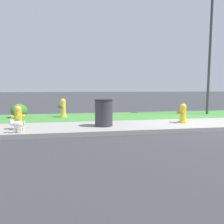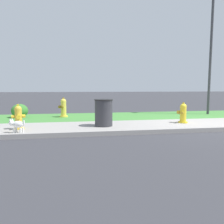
{
  "view_description": "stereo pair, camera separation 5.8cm",
  "coord_description": "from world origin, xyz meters",
  "px_view_note": "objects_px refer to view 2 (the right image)",
  "views": [
    {
      "loc": [
        -4.36,
        -6.54,
        1.19
      ],
      "look_at": [
        -3.12,
        0.49,
        0.4
      ],
      "focal_mm": 35.0,
      "sensor_mm": 36.0,
      "label": 1
    },
    {
      "loc": [
        -4.31,
        -6.55,
        1.19
      ],
      "look_at": [
        -3.12,
        0.49,
        0.4
      ],
      "focal_mm": 35.0,
      "sensor_mm": 36.0,
      "label": 2
    }
  ],
  "objects_px": {
    "shrub_bush_mid_verge": "(20,111)",
    "small_white_dog": "(17,125)",
    "fire_hydrant_mid_block": "(63,108)",
    "fire_hydrant_across_street": "(183,113)",
    "fire_hydrant_at_driveway": "(18,117)",
    "trash_bin": "(104,113)",
    "street_lamp": "(212,35)"
  },
  "relations": [
    {
      "from": "shrub_bush_mid_verge",
      "to": "small_white_dog",
      "type": "bearing_deg",
      "value": -77.94
    },
    {
      "from": "fire_hydrant_mid_block",
      "to": "small_white_dog",
      "type": "distance_m",
      "value": 3.27
    },
    {
      "from": "fire_hydrant_mid_block",
      "to": "shrub_bush_mid_verge",
      "type": "distance_m",
      "value": 1.75
    },
    {
      "from": "fire_hydrant_mid_block",
      "to": "fire_hydrant_across_street",
      "type": "relative_size",
      "value": 1.13
    },
    {
      "from": "fire_hydrant_mid_block",
      "to": "fire_hydrant_across_street",
      "type": "xyz_separation_m",
      "value": [
        4.08,
        -2.24,
        -0.05
      ]
    },
    {
      "from": "fire_hydrant_mid_block",
      "to": "shrub_bush_mid_verge",
      "type": "bearing_deg",
      "value": 103.63
    },
    {
      "from": "small_white_dog",
      "to": "fire_hydrant_at_driveway",
      "type": "bearing_deg",
      "value": -59.84
    },
    {
      "from": "shrub_bush_mid_verge",
      "to": "fire_hydrant_across_street",
      "type": "bearing_deg",
      "value": -22.35
    },
    {
      "from": "fire_hydrant_mid_block",
      "to": "trash_bin",
      "type": "distance_m",
      "value": 2.76
    },
    {
      "from": "fire_hydrant_across_street",
      "to": "small_white_dog",
      "type": "height_order",
      "value": "fire_hydrant_across_street"
    },
    {
      "from": "fire_hydrant_mid_block",
      "to": "street_lamp",
      "type": "bearing_deg",
      "value": -71.99
    },
    {
      "from": "shrub_bush_mid_verge",
      "to": "fire_hydrant_mid_block",
      "type": "bearing_deg",
      "value": -4.92
    },
    {
      "from": "small_white_dog",
      "to": "trash_bin",
      "type": "distance_m",
      "value": 2.49
    },
    {
      "from": "shrub_bush_mid_verge",
      "to": "street_lamp",
      "type": "bearing_deg",
      "value": -1.47
    },
    {
      "from": "small_white_dog",
      "to": "street_lamp",
      "type": "xyz_separation_m",
      "value": [
        7.48,
        3.04,
        3.27
      ]
    },
    {
      "from": "fire_hydrant_mid_block",
      "to": "fire_hydrant_across_street",
      "type": "height_order",
      "value": "fire_hydrant_mid_block"
    },
    {
      "from": "fire_hydrant_at_driveway",
      "to": "street_lamp",
      "type": "xyz_separation_m",
      "value": [
        7.57,
        2.47,
        3.16
      ]
    },
    {
      "from": "trash_bin",
      "to": "fire_hydrant_mid_block",
      "type": "bearing_deg",
      "value": 119.2
    },
    {
      "from": "fire_hydrant_across_street",
      "to": "fire_hydrant_at_driveway",
      "type": "distance_m",
      "value": 5.22
    },
    {
      "from": "fire_hydrant_at_driveway",
      "to": "trash_bin",
      "type": "bearing_deg",
      "value": 169.52
    },
    {
      "from": "fire_hydrant_mid_block",
      "to": "trash_bin",
      "type": "height_order",
      "value": "trash_bin"
    },
    {
      "from": "fire_hydrant_at_driveway",
      "to": "shrub_bush_mid_verge",
      "type": "bearing_deg",
      "value": -90.55
    },
    {
      "from": "small_white_dog",
      "to": "street_lamp",
      "type": "height_order",
      "value": "street_lamp"
    },
    {
      "from": "small_white_dog",
      "to": "shrub_bush_mid_verge",
      "type": "distance_m",
      "value": 3.32
    },
    {
      "from": "fire_hydrant_at_driveway",
      "to": "small_white_dog",
      "type": "height_order",
      "value": "fire_hydrant_at_driveway"
    },
    {
      "from": "fire_hydrant_at_driveway",
      "to": "trash_bin",
      "type": "xyz_separation_m",
      "value": [
        2.48,
        0.12,
        0.07
      ]
    },
    {
      "from": "fire_hydrant_across_street",
      "to": "shrub_bush_mid_verge",
      "type": "distance_m",
      "value": 6.29
    },
    {
      "from": "street_lamp",
      "to": "trash_bin",
      "type": "relative_size",
      "value": 6.47
    },
    {
      "from": "fire_hydrant_across_street",
      "to": "small_white_dog",
      "type": "distance_m",
      "value": 5.19
    },
    {
      "from": "street_lamp",
      "to": "shrub_bush_mid_verge",
      "type": "height_order",
      "value": "street_lamp"
    },
    {
      "from": "fire_hydrant_at_driveway",
      "to": "small_white_dog",
      "type": "relative_size",
      "value": 1.66
    },
    {
      "from": "fire_hydrant_at_driveway",
      "to": "street_lamp",
      "type": "height_order",
      "value": "street_lamp"
    }
  ]
}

